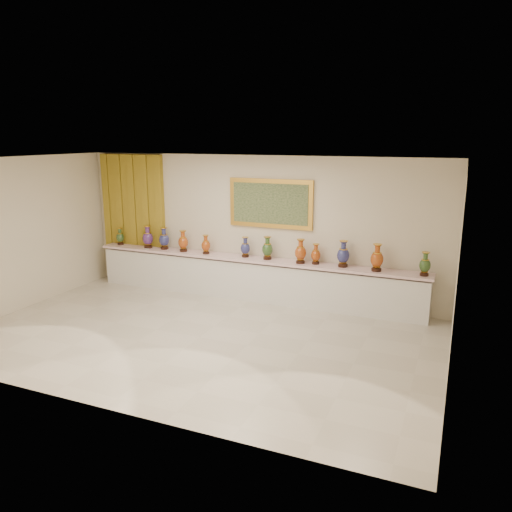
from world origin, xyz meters
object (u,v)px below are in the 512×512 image
(vase_1, at_px, (148,238))
(vase_2, at_px, (164,240))
(vase_0, at_px, (120,237))
(counter, at_px, (251,279))

(vase_1, xyz_separation_m, vase_2, (0.41, 0.04, -0.01))
(vase_0, xyz_separation_m, vase_1, (0.80, -0.05, 0.05))
(vase_0, distance_m, vase_2, 1.22)
(vase_0, relative_size, vase_1, 0.78)
(counter, relative_size, vase_2, 14.81)
(counter, distance_m, vase_1, 2.63)
(counter, height_order, vase_1, vase_1)
(vase_1, relative_size, vase_2, 1.03)
(counter, height_order, vase_2, vase_2)
(vase_0, distance_m, vase_1, 0.81)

